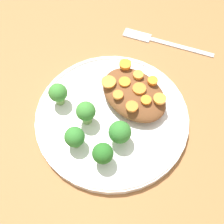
% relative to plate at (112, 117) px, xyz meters
% --- Properties ---
extents(ground_plane, '(4.00, 4.00, 0.00)m').
position_rel_plate_xyz_m(ground_plane, '(0.00, 0.00, -0.01)').
color(ground_plane, '#9E6638').
extents(plate, '(0.29, 0.29, 0.02)m').
position_rel_plate_xyz_m(plate, '(0.00, 0.00, 0.00)').
color(plate, white).
rests_on(plate, ground_plane).
extents(stew_mound, '(0.14, 0.10, 0.03)m').
position_rel_plate_xyz_m(stew_mound, '(-0.00, 0.06, 0.02)').
color(stew_mound, brown).
rests_on(stew_mound, plate).
extents(broccoli_floret_0, '(0.04, 0.04, 0.05)m').
position_rel_plate_xyz_m(broccoli_floret_0, '(0.00, -0.09, 0.03)').
color(broccoli_floret_0, '#759E51').
rests_on(broccoli_floret_0, plate).
extents(broccoli_floret_1, '(0.04, 0.04, 0.05)m').
position_rel_plate_xyz_m(broccoli_floret_1, '(0.05, -0.02, 0.04)').
color(broccoli_floret_1, '#7FA85B').
rests_on(broccoli_floret_1, plate).
extents(broccoli_floret_2, '(0.04, 0.04, 0.05)m').
position_rel_plate_xyz_m(broccoli_floret_2, '(-0.02, -0.04, 0.04)').
color(broccoli_floret_2, '#759E51').
rests_on(broccoli_floret_2, plate).
extents(broccoli_floret_3, '(0.04, 0.04, 0.05)m').
position_rel_plate_xyz_m(broccoli_floret_3, '(0.05, -0.07, 0.03)').
color(broccoli_floret_3, '#7FA85B').
rests_on(broccoli_floret_3, plate).
extents(broccoli_floret_4, '(0.03, 0.03, 0.05)m').
position_rel_plate_xyz_m(broccoli_floret_4, '(-0.09, -0.05, 0.04)').
color(broccoli_floret_4, '#759E51').
rests_on(broccoli_floret_4, plate).
extents(carrot_slice_0, '(0.02, 0.02, 0.00)m').
position_rel_plate_xyz_m(carrot_slice_0, '(-0.02, 0.05, 0.04)').
color(carrot_slice_0, orange).
rests_on(carrot_slice_0, stew_mound).
extents(carrot_slice_1, '(0.02, 0.02, 0.00)m').
position_rel_plate_xyz_m(carrot_slice_1, '(0.02, 0.03, 0.04)').
color(carrot_slice_1, orange).
rests_on(carrot_slice_1, stew_mound).
extents(carrot_slice_2, '(0.02, 0.02, 0.01)m').
position_rel_plate_xyz_m(carrot_slice_2, '(0.01, 0.06, 0.04)').
color(carrot_slice_2, orange).
rests_on(carrot_slice_2, stew_mound).
extents(carrot_slice_3, '(0.02, 0.02, 0.01)m').
position_rel_plate_xyz_m(carrot_slice_3, '(0.05, 0.07, 0.04)').
color(carrot_slice_3, orange).
rests_on(carrot_slice_3, stew_mound).
extents(carrot_slice_4, '(0.02, 0.02, 0.01)m').
position_rel_plate_xyz_m(carrot_slice_4, '(-0.02, 0.08, 0.04)').
color(carrot_slice_4, orange).
rests_on(carrot_slice_4, stew_mound).
extents(carrot_slice_5, '(0.02, 0.02, 0.01)m').
position_rel_plate_xyz_m(carrot_slice_5, '(-0.05, 0.08, 0.04)').
color(carrot_slice_5, orange).
rests_on(carrot_slice_5, stew_mound).
extents(carrot_slice_6, '(0.03, 0.03, 0.00)m').
position_rel_plate_xyz_m(carrot_slice_6, '(-0.04, 0.03, 0.04)').
color(carrot_slice_6, orange).
rests_on(carrot_slice_6, stew_mound).
extents(carrot_slice_7, '(0.02, 0.02, 0.00)m').
position_rel_plate_xyz_m(carrot_slice_7, '(0.03, 0.05, 0.04)').
color(carrot_slice_7, orange).
rests_on(carrot_slice_7, stew_mound).
extents(carrot_slice_8, '(0.02, 0.02, 0.01)m').
position_rel_plate_xyz_m(carrot_slice_8, '(0.01, 0.09, 0.04)').
color(carrot_slice_8, orange).
rests_on(carrot_slice_8, stew_mound).
extents(carrot_slice_9, '(0.02, 0.02, 0.00)m').
position_rel_plate_xyz_m(carrot_slice_9, '(-0.01, 0.02, 0.04)').
color(carrot_slice_9, orange).
rests_on(carrot_slice_9, stew_mound).
extents(fork, '(0.19, 0.11, 0.01)m').
position_rel_plate_xyz_m(fork, '(-0.08, 0.21, -0.01)').
color(fork, silver).
rests_on(fork, ground_plane).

